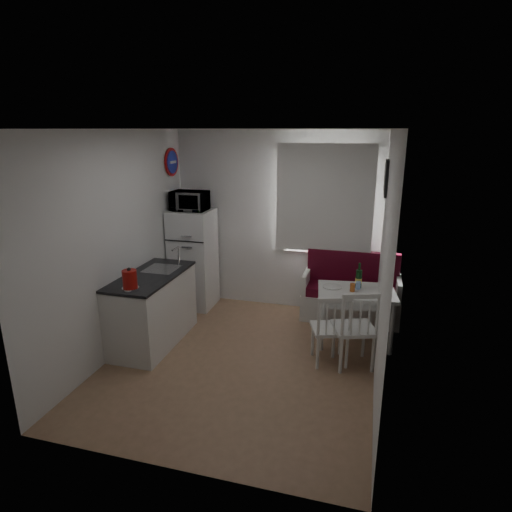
# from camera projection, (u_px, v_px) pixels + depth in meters

# --- Properties ---
(floor) EXTENTS (3.00, 3.50, 0.02)m
(floor) POSITION_uv_depth(u_px,v_px,m) (242.00, 360.00, 5.01)
(floor) COLOR #916C4D
(floor) RESTS_ON ground
(ceiling) EXTENTS (3.00, 3.50, 0.02)m
(ceiling) POSITION_uv_depth(u_px,v_px,m) (239.00, 129.00, 4.28)
(ceiling) COLOR white
(ceiling) RESTS_ON wall_back
(wall_back) EXTENTS (3.00, 0.02, 2.60)m
(wall_back) POSITION_uv_depth(u_px,v_px,m) (276.00, 222.00, 6.26)
(wall_back) COLOR white
(wall_back) RESTS_ON floor
(wall_front) EXTENTS (3.00, 0.02, 2.60)m
(wall_front) POSITION_uv_depth(u_px,v_px,m) (167.00, 320.00, 3.03)
(wall_front) COLOR white
(wall_front) RESTS_ON floor
(wall_left) EXTENTS (0.02, 3.50, 2.60)m
(wall_left) POSITION_uv_depth(u_px,v_px,m) (119.00, 244.00, 5.03)
(wall_left) COLOR white
(wall_left) RESTS_ON floor
(wall_right) EXTENTS (0.02, 3.50, 2.60)m
(wall_right) POSITION_uv_depth(u_px,v_px,m) (384.00, 265.00, 4.26)
(wall_right) COLOR white
(wall_right) RESTS_ON floor
(window) EXTENTS (1.22, 0.06, 1.47)m
(window) POSITION_uv_depth(u_px,v_px,m) (325.00, 202.00, 5.97)
(window) COLOR white
(window) RESTS_ON wall_back
(curtain) EXTENTS (1.35, 0.02, 1.50)m
(curtain) POSITION_uv_depth(u_px,v_px,m) (324.00, 199.00, 5.89)
(curtain) COLOR white
(curtain) RESTS_ON wall_back
(kitchen_counter) EXTENTS (0.62, 1.32, 1.16)m
(kitchen_counter) POSITION_uv_depth(u_px,v_px,m) (153.00, 308.00, 5.33)
(kitchen_counter) COLOR white
(kitchen_counter) RESTS_ON floor
(wall_sign) EXTENTS (0.03, 0.40, 0.40)m
(wall_sign) POSITION_uv_depth(u_px,v_px,m) (172.00, 162.00, 6.12)
(wall_sign) COLOR navy
(wall_sign) RESTS_ON wall_left
(picture_frame) EXTENTS (0.04, 0.52, 0.42)m
(picture_frame) POSITION_uv_depth(u_px,v_px,m) (386.00, 177.00, 5.07)
(picture_frame) COLOR black
(picture_frame) RESTS_ON wall_right
(bench) EXTENTS (1.34, 0.52, 0.96)m
(bench) POSITION_uv_depth(u_px,v_px,m) (350.00, 298.00, 6.03)
(bench) COLOR white
(bench) RESTS_ON floor
(dining_table) EXTENTS (1.01, 0.77, 0.70)m
(dining_table) POSITION_uv_depth(u_px,v_px,m) (356.00, 296.00, 5.28)
(dining_table) COLOR white
(dining_table) RESTS_ON floor
(chair_left) EXTENTS (0.51, 0.50, 0.46)m
(chair_left) POSITION_uv_depth(u_px,v_px,m) (330.00, 322.00, 4.76)
(chair_left) COLOR white
(chair_left) RESTS_ON floor
(chair_right) EXTENTS (0.56, 0.55, 0.51)m
(chair_right) POSITION_uv_depth(u_px,v_px,m) (354.00, 321.00, 4.67)
(chair_right) COLOR white
(chair_right) RESTS_ON floor
(fridge) EXTENTS (0.59, 0.59, 1.48)m
(fridge) POSITION_uv_depth(u_px,v_px,m) (194.00, 259.00, 6.40)
(fridge) COLOR white
(fridge) RESTS_ON floor
(microwave) EXTENTS (0.50, 0.34, 0.28)m
(microwave) POSITION_uv_depth(u_px,v_px,m) (190.00, 201.00, 6.10)
(microwave) COLOR white
(microwave) RESTS_ON fridge
(kettle) EXTENTS (0.19, 0.19, 0.25)m
(kettle) POSITION_uv_depth(u_px,v_px,m) (130.00, 279.00, 4.66)
(kettle) COLOR #A5110D
(kettle) RESTS_ON kitchen_counter
(wine_bottle) EXTENTS (0.08, 0.08, 0.32)m
(wine_bottle) POSITION_uv_depth(u_px,v_px,m) (359.00, 275.00, 5.30)
(wine_bottle) COLOR #123816
(wine_bottle) RESTS_ON dining_table
(drinking_glass_orange) EXTENTS (0.06, 0.06, 0.10)m
(drinking_glass_orange) POSITION_uv_depth(u_px,v_px,m) (352.00, 287.00, 5.21)
(drinking_glass_orange) COLOR #C96021
(drinking_glass_orange) RESTS_ON dining_table
(drinking_glass_blue) EXTENTS (0.06, 0.06, 0.10)m
(drinking_glass_blue) POSITION_uv_depth(u_px,v_px,m) (358.00, 285.00, 5.28)
(drinking_glass_blue) COLOR #8FB9F4
(drinking_glass_blue) RESTS_ON dining_table
(plate) EXTENTS (0.23, 0.23, 0.02)m
(plate) POSITION_uv_depth(u_px,v_px,m) (332.00, 287.00, 5.35)
(plate) COLOR white
(plate) RESTS_ON dining_table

